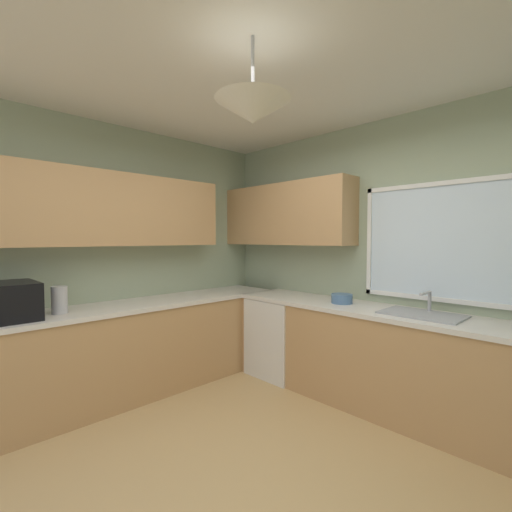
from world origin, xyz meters
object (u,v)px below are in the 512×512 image
Objects in this scene: microwave at (10,301)px; sink_assembly at (422,314)px; dishwasher at (281,336)px; bowl at (342,299)px; kettle at (59,300)px.

microwave is 0.77× the size of sink_assembly.
bowl reaches higher than dishwasher.
sink_assembly reaches higher than dishwasher.
kettle reaches higher than dishwasher.
microwave is 2.08× the size of kettle.
sink_assembly is (2.17, 2.46, -0.13)m from microwave.
kettle is at bearing -123.49° from bowl.
dishwasher is 0.91m from bowl.
microwave is 2.83m from bowl.
dishwasher is 1.37× the size of sink_assembly.
dishwasher is 2.25m from kettle.
microwave is at bearing -120.00° from bowl.
sink_assembly is 3.07× the size of bowl.
sink_assembly is 0.76m from bowl.
dishwasher is 3.68× the size of kettle.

